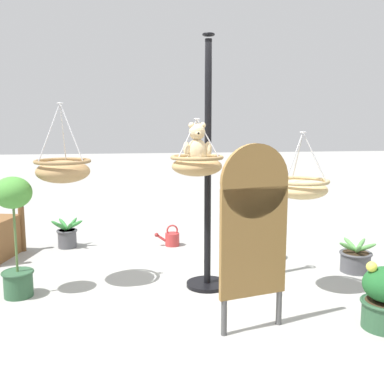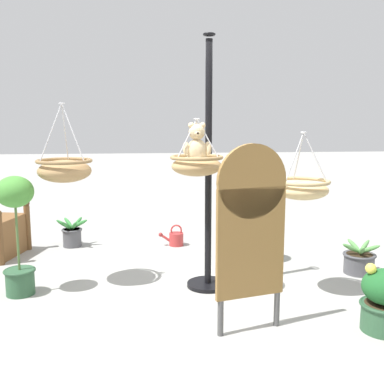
# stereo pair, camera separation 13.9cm
# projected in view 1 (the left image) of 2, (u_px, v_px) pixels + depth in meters

# --- Properties ---
(ground_plane) EXTENTS (40.00, 40.00, 0.00)m
(ground_plane) POSITION_uv_depth(u_px,v_px,m) (189.00, 291.00, 4.66)
(ground_plane) COLOR #9E9E99
(display_pole_central) EXTENTS (0.44, 0.44, 2.58)m
(display_pole_central) POSITION_uv_depth(u_px,v_px,m) (208.00, 211.00, 4.68)
(display_pole_central) COLOR black
(display_pole_central) RESTS_ON ground
(hanging_basket_with_teddy) EXTENTS (0.51, 0.51, 0.55)m
(hanging_basket_with_teddy) POSITION_uv_depth(u_px,v_px,m) (197.00, 164.00, 4.33)
(hanging_basket_with_teddy) COLOR tan
(teddy_bear) EXTENTS (0.27, 0.24, 0.40)m
(teddy_bear) POSITION_uv_depth(u_px,v_px,m) (197.00, 146.00, 4.29)
(teddy_bear) COLOR #D1B789
(hanging_basket_left_high) EXTENTS (0.54, 0.54, 0.65)m
(hanging_basket_left_high) POSITION_uv_depth(u_px,v_px,m) (301.00, 188.00, 4.40)
(hanging_basket_left_high) COLOR tan
(hanging_basket_right_low) EXTENTS (0.56, 0.56, 0.80)m
(hanging_basket_right_low) POSITION_uv_depth(u_px,v_px,m) (63.00, 170.00, 4.55)
(hanging_basket_right_low) COLOR #A37F51
(potted_plant_tall_leafy) EXTENTS (0.37, 0.37, 1.21)m
(potted_plant_tall_leafy) POSITION_uv_depth(u_px,v_px,m) (15.00, 227.00, 4.42)
(potted_plant_tall_leafy) COLOR #2D5638
(potted_plant_tall_leafy) RESTS_ON ground
(potted_plant_small_succulent) EXTENTS (0.39, 0.39, 0.79)m
(potted_plant_small_succulent) POSITION_uv_depth(u_px,v_px,m) (252.00, 229.00, 5.61)
(potted_plant_small_succulent) COLOR #2D5638
(potted_plant_small_succulent) RESTS_ON ground
(potted_plant_conical_shrub) EXTENTS (0.43, 0.44, 0.38)m
(potted_plant_conical_shrub) POSITION_uv_depth(u_px,v_px,m) (356.00, 259.00, 5.25)
(potted_plant_conical_shrub) COLOR #4C4C51
(potted_plant_conical_shrub) RESTS_ON ground
(potted_plant_broad_leaf) EXTENTS (0.45, 0.41, 0.40)m
(potted_plant_broad_leaf) POSITION_uv_depth(u_px,v_px,m) (67.00, 235.00, 6.24)
(potted_plant_broad_leaf) COLOR #4C4C51
(potted_plant_broad_leaf) RESTS_ON ground
(display_sign_board) EXTENTS (0.60, 0.19, 1.57)m
(display_sign_board) POSITION_uv_depth(u_px,v_px,m) (254.00, 222.00, 3.66)
(display_sign_board) COLOR olive
(display_sign_board) RESTS_ON ground
(watering_can) EXTENTS (0.35, 0.20, 0.30)m
(watering_can) POSITION_uv_depth(u_px,v_px,m) (172.00, 238.00, 6.34)
(watering_can) COLOR #B23333
(watering_can) RESTS_ON ground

